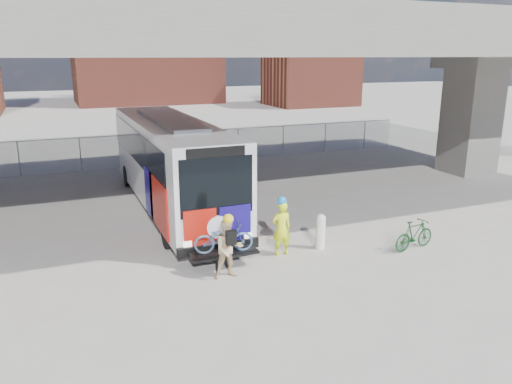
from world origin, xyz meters
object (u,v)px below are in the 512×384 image
cyclist_hivis (282,227)px  cyclist_tan (229,248)px  bus (170,157)px  bike_parked (414,235)px  bollard (321,230)px

cyclist_hivis → cyclist_tan: 2.27m
bus → bike_parked: bus is taller
bus → cyclist_hivis: (1.98, -6.32, -1.19)m
cyclist_hivis → bike_parked: 4.33m
cyclist_tan → bike_parked: bearing=-0.0°
cyclist_tan → cyclist_hivis: bearing=27.2°
bus → cyclist_hivis: 6.73m
bus → bollard: size_ratio=11.16×
bollard → cyclist_tan: bearing=-164.7°
bus → bike_parked: size_ratio=7.89×
bollard → cyclist_hivis: size_ratio=0.61×
cyclist_tan → bike_parked: (6.20, -0.29, -0.39)m
bollard → cyclist_tan: size_ratio=0.62×
bus → cyclist_hivis: size_ratio=6.84×
bollard → bike_parked: bearing=-24.2°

